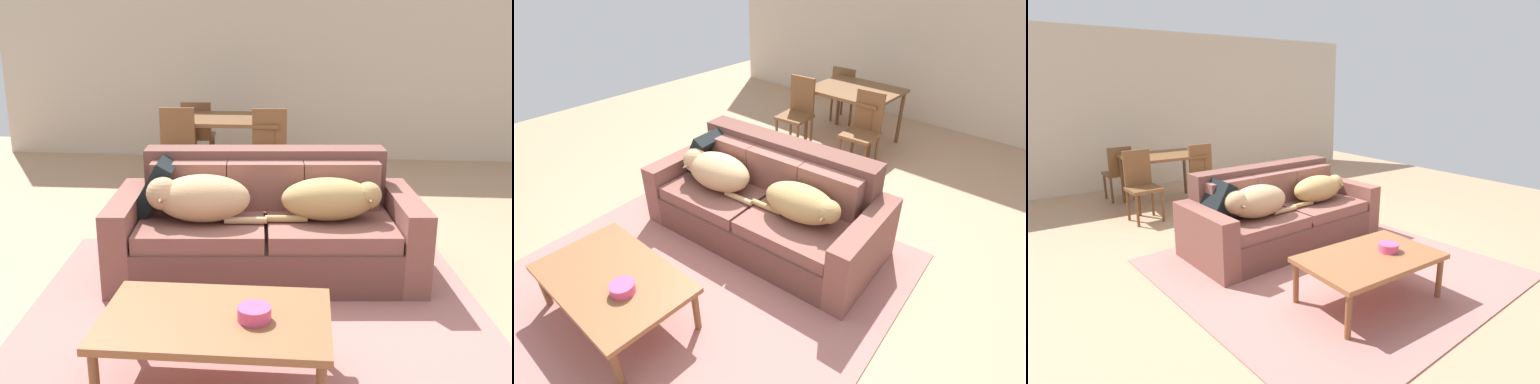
% 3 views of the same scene
% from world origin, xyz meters
% --- Properties ---
extents(ground_plane, '(10.00, 10.00, 0.00)m').
position_xyz_m(ground_plane, '(0.00, 0.00, 0.00)').
color(ground_plane, tan).
extents(back_partition, '(8.00, 0.12, 2.70)m').
position_xyz_m(back_partition, '(0.00, 4.00, 1.35)').
color(back_partition, beige).
rests_on(back_partition, ground).
extents(area_rug, '(3.22, 3.18, 0.01)m').
position_xyz_m(area_rug, '(-0.13, -0.67, 0.01)').
color(area_rug, '#B16E67').
rests_on(area_rug, ground).
extents(couch, '(2.28, 1.17, 0.88)m').
position_xyz_m(couch, '(-0.13, 0.18, 0.33)').
color(couch, brown).
rests_on(couch, ground).
extents(dog_on_left_cushion, '(0.85, 0.45, 0.33)m').
position_xyz_m(dog_on_left_cushion, '(-0.59, -0.04, 0.62)').
color(dog_on_left_cushion, tan).
rests_on(dog_on_left_cushion, couch).
extents(dog_on_right_cushion, '(0.82, 0.41, 0.30)m').
position_xyz_m(dog_on_right_cushion, '(0.34, 0.07, 0.61)').
color(dog_on_right_cushion, tan).
rests_on(dog_on_right_cushion, couch).
extents(throw_pillow_by_left_arm, '(0.35, 0.45, 0.43)m').
position_xyz_m(throw_pillow_by_left_arm, '(-0.95, 0.16, 0.64)').
color(throw_pillow_by_left_arm, black).
rests_on(throw_pillow_by_left_arm, couch).
extents(coffee_table, '(1.15, 0.73, 0.41)m').
position_xyz_m(coffee_table, '(-0.27, -1.34, 0.37)').
color(coffee_table, '#925935').
rests_on(coffee_table, ground).
extents(bowl_on_coffee_table, '(0.17, 0.17, 0.07)m').
position_xyz_m(bowl_on_coffee_table, '(-0.08, -1.37, 0.45)').
color(bowl_on_coffee_table, '#EA4C7F').
rests_on(bowl_on_coffee_table, coffee_table).
extents(dining_table, '(1.11, 0.91, 0.77)m').
position_xyz_m(dining_table, '(-0.68, 2.55, 0.69)').
color(dining_table, brown).
rests_on(dining_table, ground).
extents(dining_chair_near_left, '(0.43, 0.43, 0.94)m').
position_xyz_m(dining_chair_near_left, '(-1.18, 1.94, 0.52)').
color(dining_chair_near_left, brown).
rests_on(dining_chair_near_left, ground).
extents(dining_chair_near_right, '(0.42, 0.42, 0.93)m').
position_xyz_m(dining_chair_near_right, '(-0.23, 2.04, 0.51)').
color(dining_chair_near_right, brown).
rests_on(dining_chair_near_right, ground).
extents(dining_chair_far_left, '(0.43, 0.43, 0.86)m').
position_xyz_m(dining_chair_far_left, '(-1.18, 3.13, 0.48)').
color(dining_chair_far_left, brown).
rests_on(dining_chair_far_left, ground).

